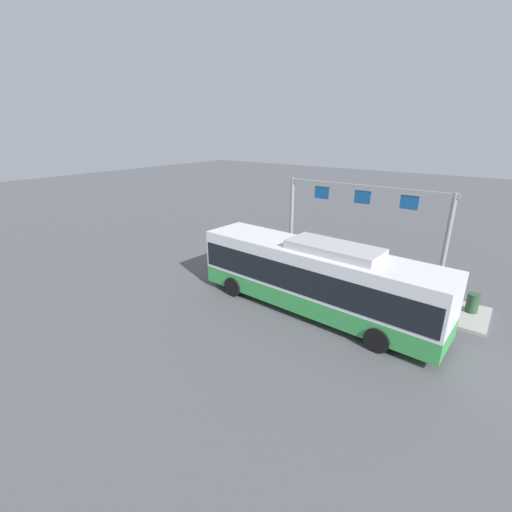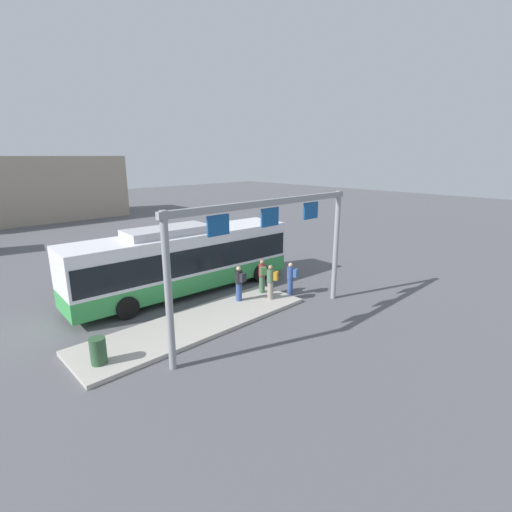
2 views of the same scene
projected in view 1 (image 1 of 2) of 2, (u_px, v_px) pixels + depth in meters
The scene contains 9 objects.
ground_plane at pixel (312, 311), 16.64m from camera, with size 120.00×120.00×0.00m, color #56565B.
platform_curb at pixel (376, 292), 18.31m from camera, with size 10.00×2.80×0.16m, color #B2ADA3.
bus_main at pixel (315, 275), 16.02m from camera, with size 11.67×3.17×3.46m.
person_boarding at pixel (292, 255), 21.31m from camera, with size 0.48×0.60×1.67m.
person_waiting_near at pixel (313, 257), 20.46m from camera, with size 0.52×0.60×1.67m.
person_waiting_mid at pixel (325, 266), 19.11m from camera, with size 0.37×0.55×1.67m.
person_waiting_far at pixel (300, 261), 19.95m from camera, with size 0.53×0.61×1.67m.
platform_sign_gantry at pixel (361, 210), 19.76m from camera, with size 9.40×0.24×5.20m.
trash_bin at pixel (473, 303), 16.07m from camera, with size 0.52×0.52×0.90m, color #2D5133.
Camera 1 is at (-6.69, 13.42, 8.09)m, focal length 24.80 mm.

